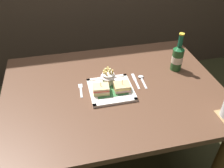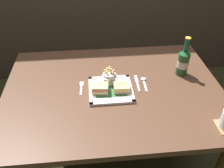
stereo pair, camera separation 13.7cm
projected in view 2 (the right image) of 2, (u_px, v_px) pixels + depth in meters
name	position (u px, v px, depth m)	size (l,w,h in m)	color
ground_plane	(113.00, 162.00, 1.87)	(6.00, 6.00, 0.00)	#35341C
dining_table	(113.00, 102.00, 1.49)	(1.28, 0.95, 0.74)	#533525
square_plate	(111.00, 90.00, 1.39)	(0.25, 0.25, 0.02)	white
sandwich_half_left	(100.00, 89.00, 1.36)	(0.10, 0.08, 0.07)	#CFB67D
sandwich_half_right	(122.00, 88.00, 1.37)	(0.09, 0.08, 0.07)	tan
fries_cup	(109.00, 76.00, 1.42)	(0.09, 0.09, 0.10)	silver
beer_bottle	(183.00, 62.00, 1.48)	(0.07, 0.07, 0.25)	#234D23
fork	(81.00, 87.00, 1.42)	(0.03, 0.13, 0.00)	silver
knife	(137.00, 82.00, 1.46)	(0.02, 0.16, 0.00)	silver
spoon	(144.00, 81.00, 1.47)	(0.03, 0.13, 0.01)	silver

